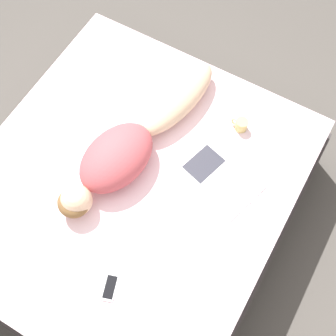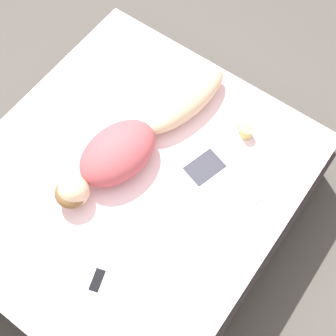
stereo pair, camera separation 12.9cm
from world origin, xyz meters
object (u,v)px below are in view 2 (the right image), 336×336
(person, at_px, (138,137))
(coffee_mug, at_px, (246,132))
(cell_phone, at_px, (97,280))
(open_magazine, at_px, (217,181))

(person, xyz_separation_m, coffee_mug, (-0.51, -0.46, -0.06))
(person, distance_m, cell_phone, 0.88)
(coffee_mug, bearing_deg, open_magazine, 94.84)
(person, height_order, cell_phone, person)
(person, height_order, coffee_mug, person)
(open_magazine, bearing_deg, person, 24.00)
(cell_phone, bearing_deg, person, -86.01)
(coffee_mug, height_order, cell_phone, coffee_mug)
(open_magazine, relative_size, coffee_mug, 5.04)
(coffee_mug, relative_size, cell_phone, 0.66)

